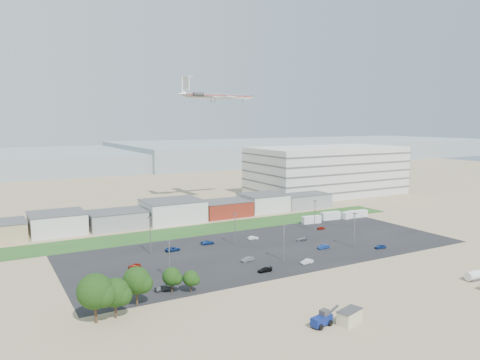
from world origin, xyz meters
TOP-DOWN VIEW (x-y plane):
  - ground at (0.00, 0.00)m, footprint 700.00×700.00m
  - parking_lot at (5.00, 20.00)m, footprint 120.00×50.00m
  - grass_strip at (0.00, 52.00)m, footprint 160.00×16.00m
  - hills_backdrop at (40.00, 315.00)m, footprint 700.00×200.00m
  - building_row at (-17.00, 71.00)m, footprint 170.00×20.00m
  - parking_garage at (90.00, 95.00)m, footprint 80.00×40.00m
  - portable_shed at (-10.17, -32.71)m, footprint 5.97×4.21m
  - telehandler at (-15.73, -31.17)m, footprint 7.66×3.92m
  - storage_tank_nw at (32.83, -29.18)m, footprint 4.39×2.37m
  - storage_tank_ne at (33.37, -28.25)m, footprint 3.80×2.15m
  - box_trailer_a at (38.35, 41.32)m, footprint 7.65×3.29m
  - box_trailer_b at (49.08, 43.06)m, footprint 8.27×3.17m
  - box_trailer_c at (57.42, 41.36)m, footprint 7.52×3.48m
  - box_trailer_d at (62.41, 41.06)m, footprint 7.31×2.36m
  - tree_far_left at (-52.50, -8.67)m, footprint 7.33×7.33m
  - tree_left at (-48.64, -8.36)m, footprint 6.11×6.11m
  - tree_mid at (-43.02, -4.01)m, footprint 6.24×6.24m
  - tree_right at (-34.11, -1.04)m, footprint 4.49×4.49m
  - tree_near at (-30.19, -2.70)m, footprint 3.83×3.83m
  - lightpole_front_l at (-31.13, 8.08)m, footprint 1.14×0.48m
  - lightpole_front_m at (1.86, 6.84)m, footprint 1.18×0.49m
  - lightpole_front_r at (28.72, 7.91)m, footprint 1.25×0.52m
  - lightpole_back_l at (-28.14, 31.37)m, footprint 1.29×0.54m
  - lightpole_back_m at (-1.82, 28.20)m, footprint 1.18×0.49m
  - lightpole_back_r at (31.69, 30.95)m, footprint 1.27×0.53m
  - airliner at (27.89, 98.32)m, footprint 41.68×28.85m
  - parked_car_1 at (19.39, 11.06)m, footprint 3.99×1.47m
  - parked_car_2 at (34.67, 2.84)m, footprint 3.73×1.82m
  - parked_car_3 at (-7.85, 1.24)m, footprint 3.99×1.70m
  - parked_car_4 at (-7.21, 11.22)m, footprint 3.95×1.68m
  - parked_car_5 at (-36.06, 21.02)m, footprint 3.35×1.39m
  - parked_car_6 at (-9.11, 32.93)m, footprint 4.42×1.96m
  - parked_car_8 at (35.10, 31.45)m, footprint 3.37×1.71m
  - parked_car_9 at (-21.42, 31.10)m, footprint 4.82×2.65m
  - parked_car_10 at (-35.12, 1.43)m, footprint 4.51×2.13m
  - parked_car_11 at (6.54, 31.14)m, footprint 3.59×1.43m
  - parked_car_12 at (19.47, 22.13)m, footprint 3.97×1.86m
  - parked_car_13 at (5.92, 1.56)m, footprint 3.84×1.58m

SIDE VIEW (x-z plane):
  - ground at x=0.00m, z-range 0.00..0.00m
  - parking_lot at x=5.00m, z-range 0.00..0.01m
  - grass_strip at x=0.00m, z-range 0.00..0.02m
  - parked_car_8 at x=35.10m, z-range 0.00..1.10m
  - parked_car_12 at x=19.47m, z-range 0.00..1.12m
  - parked_car_5 at x=-36.06m, z-range 0.00..1.14m
  - parked_car_3 at x=-7.85m, z-range 0.00..1.15m
  - parked_car_11 at x=6.54m, z-range 0.00..1.16m
  - parked_car_2 at x=34.67m, z-range 0.00..1.23m
  - parked_car_13 at x=5.92m, z-range 0.00..1.24m
  - parked_car_6 at x=-9.11m, z-range 0.00..1.26m
  - parked_car_4 at x=-7.21m, z-range 0.00..1.27m
  - parked_car_10 at x=-35.12m, z-range 0.00..1.27m
  - parked_car_9 at x=-21.42m, z-range 0.00..1.28m
  - parked_car_1 at x=19.39m, z-range 0.00..1.30m
  - storage_tank_ne at x=33.37m, z-range 0.00..2.18m
  - storage_tank_nw at x=32.83m, z-range 0.00..2.56m
  - box_trailer_c at x=57.42m, z-range 0.00..2.71m
  - portable_shed at x=-10.17m, z-range 0.00..2.72m
  - box_trailer_d at x=62.41m, z-range 0.00..2.73m
  - box_trailer_a at x=38.35m, z-range 0.00..2.78m
  - box_trailer_b at x=49.08m, z-range 0.00..3.03m
  - telehandler at x=-15.73m, z-range 0.00..3.04m
  - tree_near at x=-30.19m, z-range 0.00..5.74m
  - tree_right at x=-34.11m, z-range 0.00..6.73m
  - building_row at x=-17.00m, z-range 0.00..8.00m
  - hills_backdrop at x=40.00m, z-range 0.00..9.00m
  - tree_left at x=-48.64m, z-range 0.00..9.17m
  - tree_mid at x=-43.02m, z-range 0.00..9.37m
  - lightpole_front_l at x=-31.13m, z-range 0.00..9.73m
  - lightpole_back_m at x=-1.82m, z-range 0.00..10.05m
  - lightpole_front_m at x=1.86m, z-range 0.00..10.05m
  - lightpole_front_r at x=28.72m, z-range 0.00..10.66m
  - lightpole_back_r at x=31.69m, z-range 0.00..10.83m
  - lightpole_back_l at x=-28.14m, z-range 0.00..10.93m
  - tree_far_left at x=-52.50m, z-range 0.00..11.00m
  - parking_garage at x=90.00m, z-range 0.00..25.00m
  - airliner at x=27.89m, z-range 44.22..56.37m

